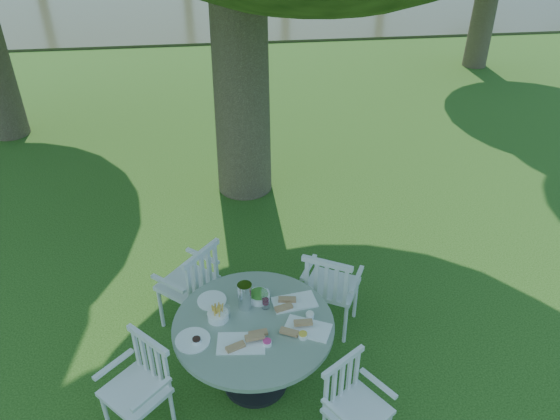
{
  "coord_description": "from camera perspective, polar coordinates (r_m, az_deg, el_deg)",
  "views": [
    {
      "loc": [
        -0.56,
        -4.44,
        3.9
      ],
      "look_at": [
        0.0,
        0.2,
        0.85
      ],
      "focal_mm": 35.0,
      "sensor_mm": 36.0,
      "label": 1
    }
  ],
  "objects": [
    {
      "name": "ground",
      "position": [
        5.93,
        0.23,
        -7.95
      ],
      "size": [
        140.0,
        140.0,
        0.0
      ],
      "primitive_type": "plane",
      "color": "#153A0C",
      "rests_on": "ground"
    },
    {
      "name": "table",
      "position": [
        4.62,
        -2.75,
        -13.04
      ],
      "size": [
        1.32,
        1.32,
        0.72
      ],
      "color": "black",
      "rests_on": "ground"
    },
    {
      "name": "chair_ne",
      "position": [
        5.11,
        5.13,
        -8.03
      ],
      "size": [
        0.62,
        0.61,
        0.92
      ],
      "rotation": [
        0.0,
        0.0,
        -3.64
      ],
      "color": "silver",
      "rests_on": "ground"
    },
    {
      "name": "chair_nw",
      "position": [
        5.2,
        -8.93,
        -7.35
      ],
      "size": [
        0.65,
        0.65,
        0.95
      ],
      "rotation": [
        0.0,
        0.0,
        -2.27
      ],
      "color": "silver",
      "rests_on": "ground"
    },
    {
      "name": "chair_sw",
      "position": [
        4.51,
        -14.14,
        -16.79
      ],
      "size": [
        0.61,
        0.61,
        0.88
      ],
      "rotation": [
        0.0,
        0.0,
        -0.79
      ],
      "color": "silver",
      "rests_on": "ground"
    },
    {
      "name": "chair_se",
      "position": [
        4.34,
        7.36,
        -19.01
      ],
      "size": [
        0.57,
        0.56,
        0.83
      ],
      "rotation": [
        0.0,
        0.0,
        0.6
      ],
      "color": "silver",
      "rests_on": "ground"
    },
    {
      "name": "tableware",
      "position": [
        4.55,
        -3.4,
        -10.46
      ],
      "size": [
        1.26,
        0.77,
        0.24
      ],
      "color": "white",
      "rests_on": "table"
    }
  ]
}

